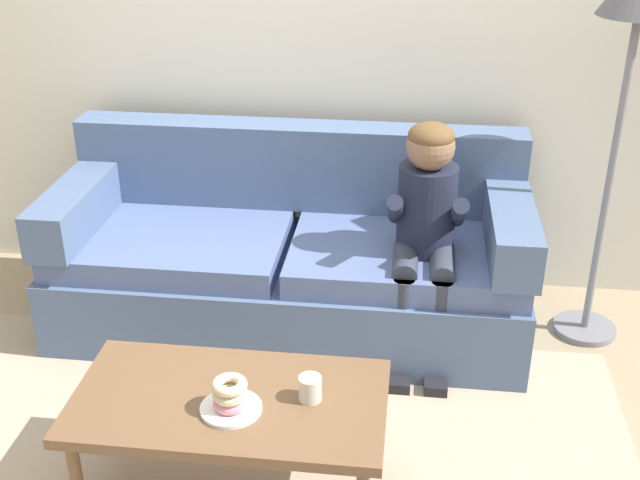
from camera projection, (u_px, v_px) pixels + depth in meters
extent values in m
plane|color=#9E896B|center=(260.00, 427.00, 3.30)|extent=(10.00, 10.00, 0.00)
cube|color=silver|center=(305.00, 14.00, 3.93)|extent=(8.00, 0.10, 2.80)
cube|color=tan|center=(248.00, 468.00, 3.08)|extent=(2.99, 1.88, 0.01)
cube|color=slate|center=(291.00, 291.00, 3.93)|extent=(2.22, 0.90, 0.38)
cube|color=#506292|center=(173.00, 243.00, 3.84)|extent=(1.06, 0.74, 0.12)
cube|color=#506292|center=(407.00, 256.00, 3.71)|extent=(1.06, 0.74, 0.12)
cube|color=slate|center=(300.00, 165.00, 4.01)|extent=(2.22, 0.20, 0.42)
cube|color=slate|center=(81.00, 202.00, 3.85)|extent=(0.20, 0.90, 0.22)
cube|color=slate|center=(510.00, 224.00, 3.63)|extent=(0.20, 0.90, 0.22)
cube|color=brown|center=(229.00, 402.00, 2.79)|extent=(1.09, 0.58, 0.04)
cylinder|color=brown|center=(124.00, 401.00, 3.14)|extent=(0.04, 0.04, 0.40)
cylinder|color=brown|center=(372.00, 420.00, 3.04)|extent=(0.04, 0.04, 0.40)
cylinder|color=#1E2338|center=(427.00, 208.00, 3.56)|extent=(0.26, 0.26, 0.40)
sphere|color=#846047|center=(431.00, 147.00, 3.41)|extent=(0.21, 0.21, 0.21)
ellipsoid|color=brown|center=(431.00, 136.00, 3.39)|extent=(0.20, 0.20, 0.12)
cylinder|color=#333847|center=(405.00, 261.00, 3.52)|extent=(0.11, 0.30, 0.11)
cylinder|color=#333847|center=(402.00, 324.00, 3.49)|extent=(0.09, 0.09, 0.44)
cube|color=black|center=(399.00, 378.00, 3.56)|extent=(0.10, 0.20, 0.06)
cylinder|color=#1E2338|center=(395.00, 209.00, 3.47)|extent=(0.07, 0.29, 0.23)
cylinder|color=#333847|center=(442.00, 263.00, 3.51)|extent=(0.11, 0.30, 0.11)
cylinder|color=#333847|center=(439.00, 326.00, 3.48)|extent=(0.09, 0.09, 0.44)
cube|color=black|center=(435.00, 380.00, 3.54)|extent=(0.10, 0.20, 0.06)
cylinder|color=#1E2338|center=(459.00, 213.00, 3.44)|extent=(0.07, 0.29, 0.23)
cylinder|color=white|center=(231.00, 408.00, 2.71)|extent=(0.21, 0.21, 0.01)
torus|color=pink|center=(231.00, 402.00, 2.70)|extent=(0.16, 0.16, 0.04)
torus|color=beige|center=(230.00, 394.00, 2.68)|extent=(0.14, 0.14, 0.04)
torus|color=beige|center=(230.00, 385.00, 2.67)|extent=(0.17, 0.17, 0.04)
cylinder|color=silver|center=(310.00, 388.00, 2.75)|extent=(0.08, 0.08, 0.09)
cube|color=blue|center=(165.00, 415.00, 3.33)|extent=(0.16, 0.09, 0.05)
cylinder|color=blue|center=(145.00, 414.00, 3.34)|extent=(0.06, 0.06, 0.05)
cylinder|color=blue|center=(185.00, 417.00, 3.33)|extent=(0.06, 0.06, 0.05)
cylinder|color=slate|center=(584.00, 328.00, 3.95)|extent=(0.30, 0.30, 0.03)
cylinder|color=slate|center=(610.00, 180.00, 3.60)|extent=(0.04, 0.04, 1.54)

